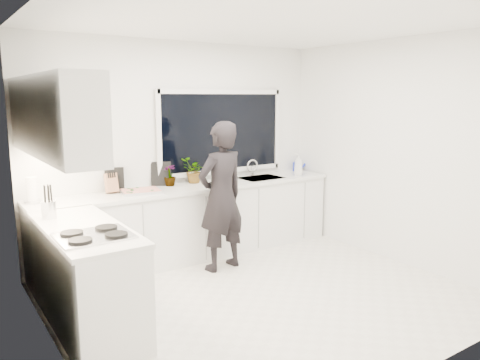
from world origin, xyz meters
TOP-DOWN VIEW (x-y plane):
  - floor at (0.00, 0.00)m, footprint 4.00×3.50m
  - wall_back at (0.00, 1.76)m, footprint 4.00×0.02m
  - wall_left at (-2.01, 0.00)m, footprint 0.02×3.50m
  - wall_right at (2.01, 0.00)m, footprint 0.02×3.50m
  - ceiling at (0.00, 0.00)m, footprint 4.00×3.50m
  - window at (0.60, 1.73)m, footprint 1.80×0.02m
  - base_cabinets_back at (0.00, 1.45)m, footprint 3.92×0.58m
  - base_cabinets_left at (-1.67, 0.35)m, footprint 0.58×1.60m
  - countertop_back at (0.00, 1.44)m, footprint 3.94×0.62m
  - countertop_left at (-1.67, 0.35)m, footprint 0.62×1.60m
  - upper_cabinets at (-1.79, 0.70)m, footprint 0.34×2.10m
  - sink at (1.05, 1.45)m, footprint 0.58×0.42m
  - faucet at (1.05, 1.65)m, footprint 0.03×0.03m
  - stovetop at (-1.69, -0.00)m, footprint 0.56×0.48m
  - person at (0.07, 0.90)m, footprint 0.69×0.51m
  - pizza_tray at (-0.71, 1.42)m, footprint 0.50×0.41m
  - pizza at (-0.71, 1.42)m, footprint 0.46×0.36m
  - watering_can at (1.85, 1.61)m, footprint 0.16×0.16m
  - paper_towel_roll at (-1.85, 1.55)m, footprint 0.12×0.12m
  - knife_block at (-0.99, 1.59)m, footprint 0.13×0.10m
  - utensil_crock at (-1.85, 0.80)m, footprint 0.13×0.13m
  - picture_frame_large at (-0.92, 1.69)m, footprint 0.21×0.09m
  - picture_frame_small at (-0.32, 1.69)m, footprint 0.24×0.12m
  - herb_plants at (0.11, 1.61)m, footprint 0.91×0.32m
  - soap_bottles at (1.60, 1.30)m, footprint 0.17×0.17m

SIDE VIEW (x-z plane):
  - floor at x=0.00m, z-range -0.02..0.00m
  - base_cabinets_back at x=0.00m, z-range 0.00..0.88m
  - base_cabinets_left at x=-1.67m, z-range 0.00..0.88m
  - sink at x=1.05m, z-range 0.80..0.94m
  - person at x=0.07m, z-range 0.00..1.75m
  - countertop_back at x=0.00m, z-range 0.88..0.92m
  - countertop_left at x=-1.67m, z-range 0.88..0.92m
  - stovetop at x=-1.69m, z-range 0.92..0.95m
  - pizza_tray at x=-0.71m, z-range 0.92..0.95m
  - pizza at x=-0.71m, z-range 0.95..0.96m
  - watering_can at x=1.85m, z-range 0.92..1.05m
  - utensil_crock at x=-1.85m, z-range 0.92..1.08m
  - faucet at x=1.05m, z-range 0.92..1.14m
  - knife_block at x=-0.99m, z-range 0.92..1.14m
  - paper_towel_roll at x=-1.85m, z-range 0.92..1.18m
  - picture_frame_large at x=-0.92m, z-range 0.92..1.20m
  - soap_bottles at x=1.60m, z-range 0.90..1.22m
  - picture_frame_small at x=-0.32m, z-range 0.92..1.22m
  - herb_plants at x=0.11m, z-range 0.91..1.24m
  - wall_back at x=0.00m, z-range 0.00..2.70m
  - wall_left at x=-2.01m, z-range 0.00..2.70m
  - wall_right at x=2.01m, z-range 0.00..2.70m
  - window at x=0.60m, z-range 1.05..2.05m
  - upper_cabinets at x=-1.79m, z-range 1.50..2.20m
  - ceiling at x=0.00m, z-range 2.70..2.72m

